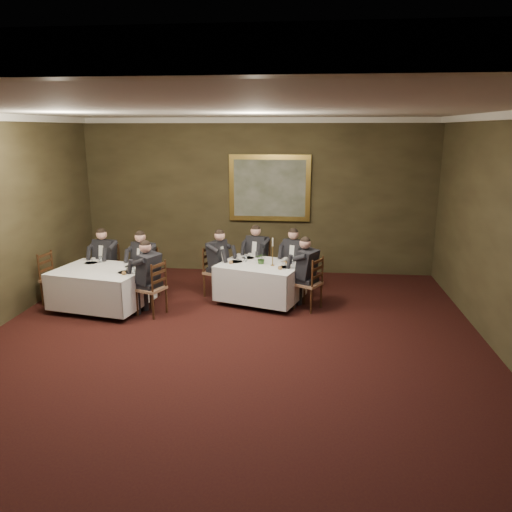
% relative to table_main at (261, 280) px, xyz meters
% --- Properties ---
extents(ground, '(10.00, 10.00, 0.00)m').
position_rel_table_main_xyz_m(ground, '(-0.28, -2.82, -0.45)').
color(ground, black).
rests_on(ground, ground).
extents(ceiling, '(8.00, 10.00, 0.10)m').
position_rel_table_main_xyz_m(ceiling, '(-0.28, -2.82, 3.05)').
color(ceiling, silver).
rests_on(ceiling, back_wall).
extents(back_wall, '(8.00, 0.10, 3.50)m').
position_rel_table_main_xyz_m(back_wall, '(-0.28, 2.18, 1.30)').
color(back_wall, '#312A18').
rests_on(back_wall, ground).
extents(crown_molding, '(8.00, 10.00, 0.12)m').
position_rel_table_main_xyz_m(crown_molding, '(-0.28, -2.82, 2.99)').
color(crown_molding, white).
rests_on(crown_molding, back_wall).
extents(table_main, '(1.81, 1.58, 0.67)m').
position_rel_table_main_xyz_m(table_main, '(0.00, 0.00, 0.00)').
color(table_main, black).
rests_on(table_main, ground).
extents(table_second, '(1.83, 1.53, 0.67)m').
position_rel_table_main_xyz_m(table_second, '(-2.88, -0.68, 0.00)').
color(table_second, black).
rests_on(table_second, ground).
extents(chair_main_backleft, '(0.56, 0.55, 1.00)m').
position_rel_table_main_xyz_m(chair_main_backleft, '(-0.15, 0.87, -0.17)').
color(chair_main_backleft, '#946A4B').
rests_on(chair_main_backleft, ground).
extents(diner_main_backleft, '(0.55, 0.59, 1.35)m').
position_rel_table_main_xyz_m(diner_main_backleft, '(-0.15, 0.86, 0.06)').
color(diner_main_backleft, black).
rests_on(diner_main_backleft, chair_main_backleft).
extents(chair_main_backright, '(0.56, 0.55, 1.00)m').
position_rel_table_main_xyz_m(chair_main_backright, '(0.63, 0.62, -0.17)').
color(chair_main_backright, '#946A4B').
rests_on(chair_main_backright, ground).
extents(diner_main_backright, '(0.55, 0.59, 1.35)m').
position_rel_table_main_xyz_m(diner_main_backright, '(0.63, 0.61, 0.06)').
color(diner_main_backright, black).
rests_on(diner_main_backright, chair_main_backright).
extents(chair_main_endleft, '(0.56, 0.57, 1.00)m').
position_rel_table_main_xyz_m(chair_main_endleft, '(-0.91, 0.30, -0.17)').
color(chair_main_endleft, '#946A4B').
rests_on(chair_main_endleft, ground).
extents(diner_main_endleft, '(0.60, 0.56, 1.35)m').
position_rel_table_main_xyz_m(diner_main_endleft, '(-0.90, 0.29, 0.06)').
color(diner_main_endleft, black).
rests_on(diner_main_endleft, chair_main_endleft).
extents(chair_main_endright, '(0.58, 0.59, 1.00)m').
position_rel_table_main_xyz_m(chair_main_endright, '(0.91, -0.30, -0.17)').
color(chair_main_endright, '#946A4B').
rests_on(chair_main_endright, ground).
extents(diner_main_endright, '(0.61, 0.58, 1.35)m').
position_rel_table_main_xyz_m(diner_main_endright, '(0.90, -0.29, 0.06)').
color(diner_main_endright, black).
rests_on(diner_main_endright, chair_main_endright).
extents(chair_sec_backleft, '(0.51, 0.49, 1.00)m').
position_rel_table_main_xyz_m(chair_sec_backleft, '(-3.15, 0.22, -0.17)').
color(chair_sec_backleft, '#946A4B').
rests_on(chair_sec_backleft, ground).
extents(diner_sec_backleft, '(0.48, 0.54, 1.35)m').
position_rel_table_main_xyz_m(diner_sec_backleft, '(-3.15, 0.21, 0.06)').
color(diner_sec_backleft, black).
rests_on(diner_sec_backleft, chair_sec_backleft).
extents(chair_sec_backright, '(0.56, 0.55, 1.00)m').
position_rel_table_main_xyz_m(chair_sec_backright, '(-2.29, 0.05, -0.17)').
color(chair_sec_backright, '#946A4B').
rests_on(chair_sec_backright, ground).
extents(diner_sec_backright, '(0.54, 0.59, 1.35)m').
position_rel_table_main_xyz_m(diner_sec_backright, '(-2.30, 0.04, 0.06)').
color(diner_sec_backright, black).
rests_on(diner_sec_backright, chair_sec_backright).
extents(chair_sec_endright, '(0.55, 0.56, 1.00)m').
position_rel_table_main_xyz_m(chair_sec_endright, '(-1.88, -0.88, -0.17)').
color(chair_sec_endright, '#946A4B').
rests_on(chair_sec_endright, ground).
extents(diner_sec_endright, '(0.59, 0.55, 1.35)m').
position_rel_table_main_xyz_m(diner_sec_endright, '(-1.89, -0.87, 0.06)').
color(diner_sec_endright, black).
rests_on(diner_sec_endright, chair_sec_endright).
extents(chair_sec_endleft, '(0.49, 0.51, 1.00)m').
position_rel_table_main_xyz_m(chair_sec_endleft, '(-3.89, -0.49, -0.17)').
color(chair_sec_endleft, '#946A4B').
rests_on(chair_sec_endleft, ground).
extents(centerpiece, '(0.22, 0.20, 0.23)m').
position_rel_table_main_xyz_m(centerpiece, '(0.01, -0.00, 0.43)').
color(centerpiece, '#2D5926').
rests_on(centerpiece, table_main).
extents(candlestick, '(0.08, 0.08, 0.55)m').
position_rel_table_main_xyz_m(candlestick, '(0.23, -0.10, 0.52)').
color(candlestick, '#A77A33').
rests_on(candlestick, table_main).
extents(place_setting_table_main, '(0.33, 0.31, 0.14)m').
position_rel_table_main_xyz_m(place_setting_table_main, '(-0.24, 0.46, 0.35)').
color(place_setting_table_main, white).
rests_on(place_setting_table_main, table_main).
extents(place_setting_table_second, '(0.33, 0.31, 0.14)m').
position_rel_table_main_xyz_m(place_setting_table_second, '(-3.19, -0.24, 0.35)').
color(place_setting_table_second, white).
rests_on(place_setting_table_second, table_second).
extents(painting, '(1.83, 0.09, 1.49)m').
position_rel_table_main_xyz_m(painting, '(-0.00, 2.11, 1.51)').
color(painting, '#E3BA53').
rests_on(painting, back_wall).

